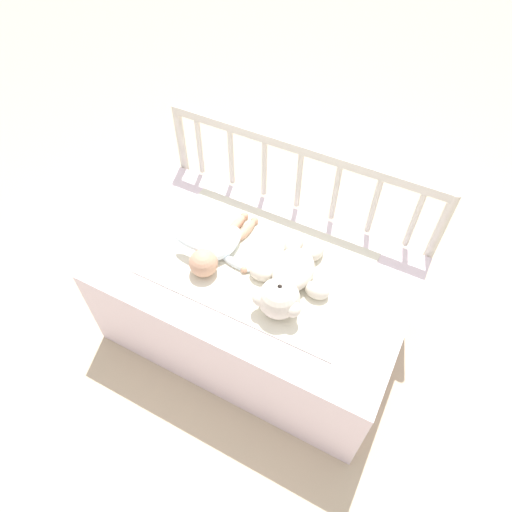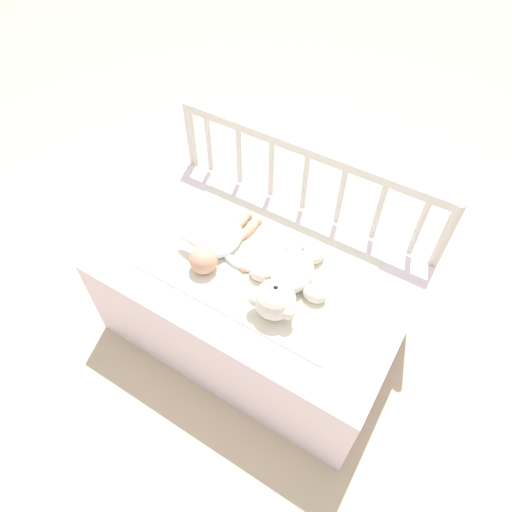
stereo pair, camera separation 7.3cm
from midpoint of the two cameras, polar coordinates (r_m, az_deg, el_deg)
The scene contains 6 objects.
ground_plane at distance 2.08m, azimuth -1.11°, elevation -9.05°, with size 12.00×12.00×0.00m, color #C6B293.
crib_mattress at distance 1.89m, azimuth -1.21°, elevation -5.63°, with size 1.16×0.70×0.45m.
crib_rail at distance 1.87m, azimuth 4.15°, elevation 8.26°, with size 1.16×0.04×0.76m.
blanket at distance 1.72m, azimuth -0.94°, elevation -0.89°, with size 0.79×0.51×0.01m.
teddy_bear at distance 1.60m, azimuth 2.75°, elevation -3.00°, with size 0.30×0.41×0.15m.
baby at distance 1.72m, azimuth -5.93°, elevation 0.89°, with size 0.31×0.38×0.11m.
Camera 1 is at (0.49, -0.92, 1.80)m, focal length 32.00 mm.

